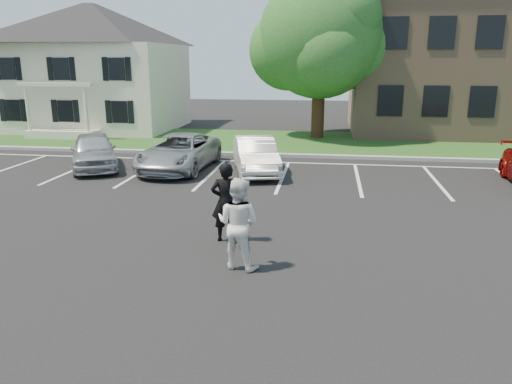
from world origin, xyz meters
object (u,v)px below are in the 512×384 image
Objects in this scene: tree at (322,39)px; car_silver_west at (94,151)px; man_white_shirt at (238,223)px; car_silver_minivan at (179,152)px; car_white_sedan at (256,155)px; house at (94,67)px; man_black_suit at (226,202)px.

car_silver_west is (-8.83, -9.40, -4.63)m from tree.
car_silver_minivan is (-4.09, 9.30, -0.27)m from man_white_shirt.
man_white_shirt reaches higher than car_white_sedan.
car_silver_minivan is (3.48, 0.31, -0.02)m from car_silver_west.
car_silver_minivan is at bearing -52.10° from house.
tree is at bearing -8.70° from house.
car_silver_west is at bearing -133.23° from tree.
car_white_sedan is (-2.23, -9.26, -4.66)m from tree.
car_white_sedan is at bearing -0.03° from car_silver_minivan.
man_white_shirt is at bearing -98.99° from car_white_sedan.
car_silver_minivan is at bearing -120.50° from tree.
man_black_suit is 10.20m from car_silver_west.
man_white_shirt is at bearing -93.92° from tree.
car_silver_west is at bearing 166.11° from car_white_sedan.
house is 24.40m from man_white_shirt.
man_white_shirt is at bearing -63.05° from car_silver_minivan.
house is 13.08m from car_silver_west.
man_black_suit is at bearing -53.16° from man_white_shirt.
tree is (14.11, -2.16, 1.52)m from house.
man_white_shirt reaches higher than man_black_suit.
tree is 4.49× the size of man_white_shirt.
house is at bearing -68.67° from man_black_suit.
car_silver_minivan is at bearing 161.74° from car_white_sedan.
tree reaches higher than car_silver_west.
car_silver_west is 3.49m from car_silver_minivan.
car_white_sedan is (3.13, -0.18, -0.01)m from car_silver_minivan.
car_silver_west is (-7.57, 8.99, -0.26)m from man_white_shirt.
tree is at bearing 19.77° from car_silver_west.
man_white_shirt reaches higher than car_silver_minivan.
tree is 2.08× the size of car_silver_west.
car_silver_west is (5.28, -11.56, -3.11)m from house.
house is 14.59m from car_silver_minivan.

